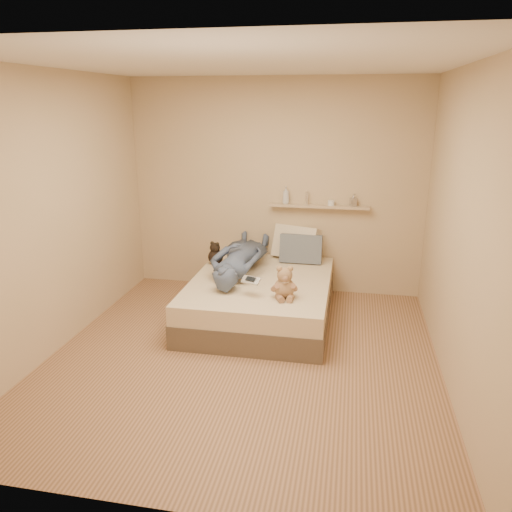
% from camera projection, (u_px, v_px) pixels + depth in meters
% --- Properties ---
extents(room, '(3.80, 3.80, 3.80)m').
position_uv_depth(room, '(242.00, 223.00, 4.33)').
color(room, '#A27454').
rests_on(room, ground).
extents(bed, '(1.50, 1.90, 0.45)m').
position_uv_depth(bed, '(261.00, 298.00, 5.52)').
color(bed, brown).
rests_on(bed, floor).
extents(game_console, '(0.21, 0.14, 0.07)m').
position_uv_depth(game_console, '(251.00, 280.00, 4.93)').
color(game_console, '#B9BCC1').
rests_on(game_console, bed).
extents(teddy_bear, '(0.27, 0.27, 0.34)m').
position_uv_depth(teddy_bear, '(285.00, 285.00, 4.88)').
color(teddy_bear, tan).
rests_on(teddy_bear, bed).
extents(dark_plush, '(0.18, 0.18, 0.28)m').
position_uv_depth(dark_plush, '(215.00, 254.00, 5.93)').
color(dark_plush, black).
rests_on(dark_plush, bed).
extents(pillow_cream, '(0.61, 0.45, 0.43)m').
position_uv_depth(pillow_cream, '(296.00, 243.00, 6.12)').
color(pillow_cream, beige).
rests_on(pillow_cream, bed).
extents(pillow_grey, '(0.50, 0.20, 0.36)m').
position_uv_depth(pillow_grey, '(301.00, 249.00, 5.98)').
color(pillow_grey, slate).
rests_on(pillow_grey, bed).
extents(person, '(0.59, 1.52, 0.36)m').
position_uv_depth(person, '(240.00, 257.00, 5.63)').
color(person, '#414F67').
rests_on(person, bed).
extents(wall_shelf, '(1.20, 0.12, 0.03)m').
position_uv_depth(wall_shelf, '(319.00, 206.00, 6.01)').
color(wall_shelf, tan).
rests_on(wall_shelf, wall_back).
extents(shelf_bottles, '(0.90, 0.10, 0.21)m').
position_uv_depth(shelf_bottles, '(311.00, 198.00, 6.00)').
color(shelf_bottles, silver).
rests_on(shelf_bottles, wall_shelf).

